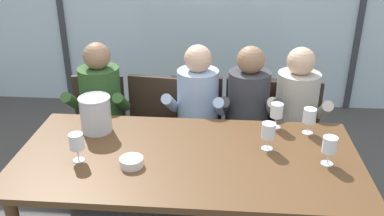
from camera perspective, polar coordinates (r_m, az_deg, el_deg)
name	(u,v)px	position (r m, az deg, el deg)	size (l,w,h in m)	color
ground	(198,170)	(3.79, 0.78, -8.29)	(14.00, 14.00, 0.00)	#4C4742
dining_table	(187,166)	(2.58, -0.62, -7.82)	(2.05, 1.00, 0.76)	brown
chair_near_curtain	(99,122)	(3.58, -12.49, -1.80)	(0.47, 0.47, 0.87)	#332319
chair_left_of_center	(151,123)	(3.49, -5.58, -1.97)	(0.49, 0.49, 0.87)	#332319
chair_center	(195,123)	(3.47, 0.46, -2.07)	(0.45, 0.45, 0.87)	#332319
chair_right_of_center	(249,127)	(3.45, 7.74, -2.49)	(0.49, 0.49, 0.87)	#332319
chair_near_window_right	(293,128)	(3.49, 13.42, -2.64)	(0.49, 0.49, 0.87)	#332319
person_olive_shirt	(99,109)	(3.39, -12.38, -0.09)	(0.47, 0.62, 1.19)	#2D5123
person_pale_blue_shirt	(196,112)	(3.26, 0.57, -0.54)	(0.49, 0.63, 1.19)	#9EB2D1
person_charcoal_jacket	(248,114)	(3.26, 7.60, -0.77)	(0.46, 0.61, 1.19)	#38383D
person_beige_jumper	(296,115)	(3.30, 13.85, -0.97)	(0.49, 0.63, 1.19)	#B7AD9E
ice_bucket_primary	(96,114)	(2.83, -12.86, -0.75)	(0.21, 0.21, 0.24)	#B7B7BC
tasting_bowl	(132,162)	(2.46, -8.15, -7.21)	(0.14, 0.14, 0.05)	silver
wine_glass_by_left_taster	(309,117)	(2.84, 15.55, -1.15)	(0.08, 0.08, 0.17)	silver
wine_glass_near_bucket	(268,132)	(2.59, 10.25, -3.17)	(0.08, 0.08, 0.17)	silver
wine_glass_center_pour	(330,146)	(2.53, 18.05, -4.90)	(0.08, 0.08, 0.17)	silver
wine_glass_by_right_taster	(77,143)	(2.52, -15.29, -4.55)	(0.08, 0.08, 0.17)	silver
wine_glass_spare_empty	(277,112)	(2.86, 11.34, -0.47)	(0.08, 0.08, 0.17)	silver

